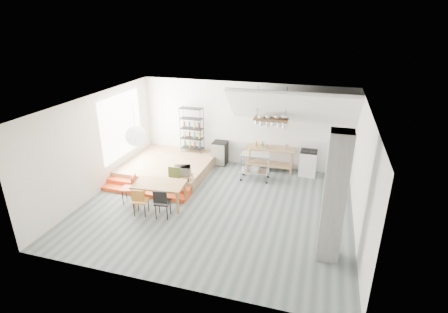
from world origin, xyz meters
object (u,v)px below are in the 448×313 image
(stove, at_px, (308,162))
(mini_fridge, at_px, (220,153))
(rolling_cart, at_px, (255,163))
(dining_table, at_px, (159,186))

(stove, relative_size, mini_fridge, 1.29)
(rolling_cart, bearing_deg, stove, 26.12)
(dining_table, distance_m, mini_fridge, 3.69)
(dining_table, bearing_deg, mini_fridge, 72.09)
(rolling_cart, relative_size, mini_fridge, 1.10)
(stove, xyz_separation_m, rolling_cart, (-1.76, -0.96, 0.15))
(stove, relative_size, dining_table, 0.73)
(dining_table, xyz_separation_m, mini_fridge, (0.83, 3.59, -0.20))
(dining_table, height_order, mini_fridge, mini_fridge)
(rolling_cart, distance_m, mini_fridge, 1.89)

